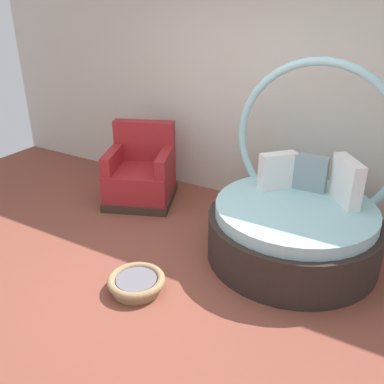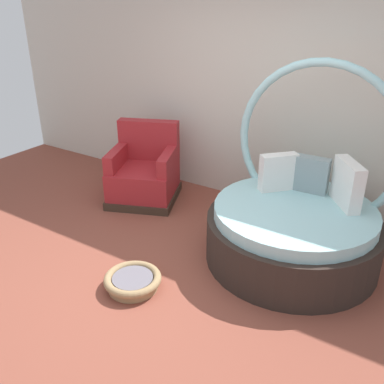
{
  "view_description": "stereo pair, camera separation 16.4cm",
  "coord_description": "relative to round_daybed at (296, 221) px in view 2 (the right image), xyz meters",
  "views": [
    {
      "loc": [
        1.78,
        -2.54,
        2.39
      ],
      "look_at": [
        -0.17,
        0.8,
        0.55
      ],
      "focal_mm": 39.62,
      "sensor_mm": 36.0,
      "label": 1
    },
    {
      "loc": [
        1.92,
        -2.45,
        2.39
      ],
      "look_at": [
        -0.17,
        0.8,
        0.55
      ],
      "focal_mm": 39.62,
      "sensor_mm": 36.0,
      "label": 2
    }
  ],
  "objects": [
    {
      "name": "ground_plane",
      "position": [
        -0.85,
        -1.08,
        -0.4
      ],
      "size": [
        8.0,
        8.0,
        0.02
      ],
      "primitive_type": "cube",
      "color": "brown"
    },
    {
      "name": "back_wall",
      "position": [
        -0.85,
        1.01,
        1.05
      ],
      "size": [
        8.0,
        0.12,
        2.87
      ],
      "primitive_type": "cube",
      "color": "beige",
      "rests_on": "ground_plane"
    },
    {
      "name": "round_daybed",
      "position": [
        0.0,
        0.0,
        0.0
      ],
      "size": [
        1.65,
        1.65,
        1.86
      ],
      "color": "#2D231E",
      "rests_on": "ground_plane"
    },
    {
      "name": "red_armchair",
      "position": [
        -2.05,
        0.24,
        -0.06
      ],
      "size": [
        1.04,
        1.04,
        0.94
      ],
      "color": "#38281E",
      "rests_on": "ground_plane"
    },
    {
      "name": "pet_basket",
      "position": [
        -1.01,
        -1.25,
        -0.31
      ],
      "size": [
        0.51,
        0.51,
        0.13
      ],
      "color": "#9E7F56",
      "rests_on": "ground_plane"
    }
  ]
}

